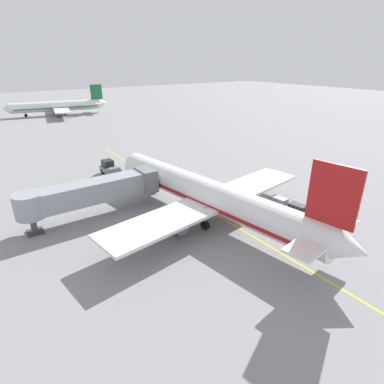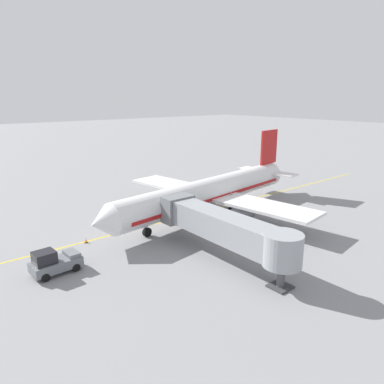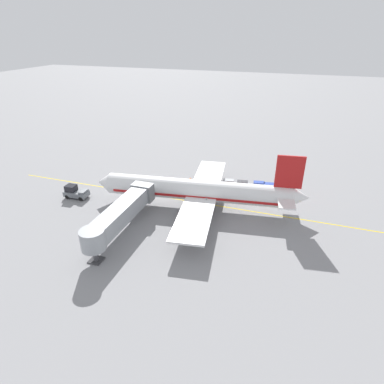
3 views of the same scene
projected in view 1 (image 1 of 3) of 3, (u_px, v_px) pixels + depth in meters
The scene contains 14 objects.
ground_plane at pixel (221, 217), 39.84m from camera, with size 400.00×400.00×0.00m, color gray.
gate_lead_in_line at pixel (221, 217), 39.84m from camera, with size 0.24×80.00×0.01m, color gold.
parked_airliner at pixel (209, 195), 38.44m from camera, with size 30.43×37.31×10.63m.
jet_bridge at pixel (91, 192), 38.70m from camera, with size 17.32×3.50×4.98m.
pushback_tractor at pixel (110, 168), 54.38m from camera, with size 2.45×4.52×2.40m.
baggage_tug_lead at pixel (276, 215), 38.96m from camera, with size 1.72×2.69×1.62m.
baggage_cart_front at pixel (279, 202), 41.92m from camera, with size 1.63×2.97×1.58m.
baggage_cart_second_in_train at pixel (297, 209), 39.98m from camera, with size 1.63×2.97×1.58m.
baggage_cart_third_in_train at pixel (322, 217), 37.97m from camera, with size 1.63×2.97×1.58m.
baggage_cart_tail_end at pixel (337, 223), 36.44m from camera, with size 1.63×2.97×1.58m.
ground_crew_wing_walker at pixel (233, 187), 46.69m from camera, with size 0.35×0.71×1.69m.
safety_cone_nose_left at pixel (150, 175), 53.49m from camera, with size 0.36×0.36×0.59m.
safety_cone_nose_right at pixel (183, 182), 50.48m from camera, with size 0.36×0.36×0.59m.
distant_taxiing_airliner at pixel (58, 106), 112.71m from camera, with size 35.37×28.92×10.10m.
Camera 1 is at (-23.33, -26.88, 18.58)m, focal length 29.20 mm.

